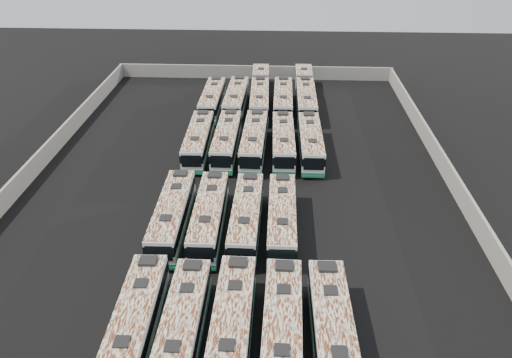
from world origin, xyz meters
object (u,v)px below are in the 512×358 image
object	(u,v)px
bus_midback_center	(254,141)
bus_back_right	(283,100)
bus_back_far_left	(212,100)
bus_midfront_far_left	(172,215)
bus_midfront_center	(246,217)
bus_back_far_right	(305,93)
bus_front_far_right	(333,336)
bus_front_far_left	(135,327)
bus_back_left	(236,100)
bus_midback_right	(283,142)
bus_front_left	(182,331)
bus_front_center	(232,329)
bus_midback_far_left	(198,140)
bus_back_center	(260,92)
bus_midfront_right	(282,218)
bus_midback_far_right	(311,142)
bus_midback_left	(227,140)
bus_midfront_left	(209,216)
bus_front_right	(282,334)

from	to	relation	value
bus_midback_center	bus_back_right	world-z (taller)	bus_midback_center
bus_back_far_left	bus_back_right	size ratio (longest dim) A/B	0.98
bus_midfront_far_left	bus_midfront_center	world-z (taller)	bus_midfront_far_left
bus_midback_center	bus_back_far_left	bearing A→B (deg)	117.76
bus_back_far_left	bus_back_far_right	world-z (taller)	bus_back_far_right
bus_front_far_right	bus_front_far_left	bearing A→B (deg)	178.17
bus_back_left	bus_back_far_right	distance (m)	10.35
bus_midback_center	bus_midback_right	size ratio (longest dim) A/B	1.03
bus_front_left	bus_midback_right	xyz separation A→B (m)	(6.71, 29.40, 0.01)
bus_midback_center	bus_midback_right	bearing A→B (deg)	3.11
bus_front_center	bus_midfront_center	world-z (taller)	bus_front_center
bus_front_far_right	bus_midfront_center	world-z (taller)	bus_front_far_right
bus_front_far_right	bus_back_left	world-z (taller)	bus_front_far_right
bus_midback_far_left	bus_midback_right	world-z (taller)	bus_midback_right
bus_midfront_center	bus_back_left	world-z (taller)	bus_back_left
bus_midback_right	bus_back_far_right	bearing A→B (deg)	78.03
bus_back_center	bus_back_right	bearing A→B (deg)	-44.46
bus_midfront_right	bus_back_right	size ratio (longest dim) A/B	0.96
bus_front_center	bus_back_right	distance (m)	42.61
bus_back_center	bus_front_far_left	bearing A→B (deg)	-99.44
bus_midback_right	bus_back_left	world-z (taller)	bus_back_left
bus_midback_far_left	bus_midback_far_right	distance (m)	13.15
bus_back_far_left	bus_midfront_right	bearing A→B (deg)	-70.89
bus_front_far_right	bus_midfront_far_left	bearing A→B (deg)	133.28
bus_midback_left	bus_midback_right	world-z (taller)	bus_midback_left
bus_midfront_left	bus_back_far_right	size ratio (longest dim) A/B	0.63
bus_midback_far_left	bus_midback_left	xyz separation A→B (m)	(3.33, 0.08, 0.03)
bus_front_left	bus_midfront_center	size ratio (longest dim) A/B	1.01
bus_front_far_right	bus_midfront_center	bearing A→B (deg)	114.77
bus_midback_left	bus_midfront_far_left	bearing A→B (deg)	-101.41
bus_midback_far_left	bus_midback_center	distance (m)	6.56
bus_midback_right	bus_back_center	size ratio (longest dim) A/B	0.64
bus_midback_far_left	bus_midback_right	distance (m)	9.98
bus_back_right	bus_midfront_center	bearing A→B (deg)	-96.15
bus_midback_far_right	bus_back_center	world-z (taller)	bus_back_center
bus_front_left	bus_midfront_center	xyz separation A→B (m)	(3.41, 13.57, -0.02)
bus_front_right	bus_back_far_left	xyz separation A→B (m)	(-9.92, 42.52, -0.05)
bus_back_far_left	bus_midfront_left	bearing A→B (deg)	-83.17
bus_back_far_left	bus_back_right	distance (m)	9.93
bus_midback_center	bus_midfront_left	bearing A→B (deg)	-100.25
bus_front_far_left	bus_back_right	distance (m)	43.66
bus_midback_right	bus_back_far_left	world-z (taller)	bus_midback_right
bus_midback_left	bus_back_left	distance (m)	13.29
bus_midfront_far_left	bus_front_left	bearing A→B (deg)	-77.30
bus_front_left	bus_front_far_right	distance (m)	9.98
bus_midfront_center	bus_midback_left	size ratio (longest dim) A/B	0.97
bus_back_far_right	bus_midfront_center	bearing A→B (deg)	-101.28
bus_front_right	bus_midfront_center	size ratio (longest dim) A/B	1.04
bus_front_far_left	bus_midfront_left	distance (m)	13.77
bus_front_left	bus_midback_far_left	world-z (taller)	bus_front_left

